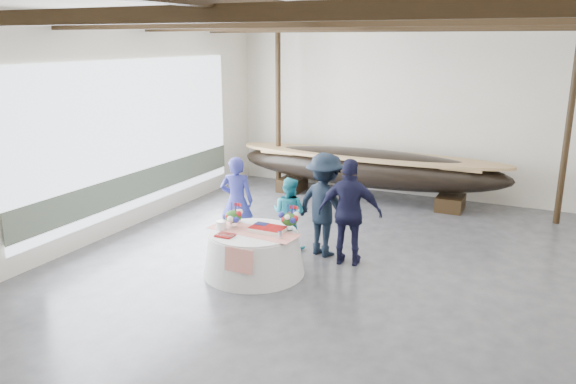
% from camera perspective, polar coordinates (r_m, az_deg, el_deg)
% --- Properties ---
extents(floor, '(10.00, 12.00, 0.01)m').
position_cam_1_polar(floor, '(9.91, 4.34, -8.63)').
color(floor, '#3D3D42').
rests_on(floor, ground).
extents(wall_back, '(10.00, 0.02, 4.50)m').
position_cam_1_polar(wall_back, '(14.93, 13.02, 8.11)').
color(wall_back, silver).
rests_on(wall_back, ground).
extents(wall_front, '(10.00, 0.02, 4.50)m').
position_cam_1_polar(wall_front, '(4.42, -25.04, -9.55)').
color(wall_front, silver).
rests_on(wall_front, ground).
extents(wall_left, '(0.02, 12.00, 4.50)m').
position_cam_1_polar(wall_left, '(11.94, -18.51, 6.02)').
color(wall_left, silver).
rests_on(wall_left, ground).
extents(ceiling, '(10.00, 12.00, 0.01)m').
position_cam_1_polar(ceiling, '(9.08, 4.94, 18.34)').
color(ceiling, white).
rests_on(ceiling, wall_back).
extents(pavilion_structure, '(9.80, 11.76, 4.50)m').
position_cam_1_polar(pavilion_structure, '(9.86, 6.68, 15.15)').
color(pavilion_structure, black).
rests_on(pavilion_structure, ground).
extents(open_bay, '(0.03, 7.00, 3.20)m').
position_cam_1_polar(open_bay, '(12.70, -15.08, 4.85)').
color(open_bay, silver).
rests_on(open_bay, ground).
extents(longboat_display, '(7.07, 1.41, 1.32)m').
position_cam_1_polar(longboat_display, '(14.45, 8.06, 2.46)').
color(longboat_display, black).
rests_on(longboat_display, ground).
extents(banquet_table, '(1.79, 1.79, 0.77)m').
position_cam_1_polar(banquet_table, '(9.94, -3.50, -6.12)').
color(banquet_table, silver).
rests_on(banquet_table, ground).
extents(tabletop_items, '(1.70, 1.02, 0.40)m').
position_cam_1_polar(tabletop_items, '(9.88, -3.10, -2.97)').
color(tabletop_items, red).
rests_on(tabletop_items, banquet_table).
extents(guest_woman_blue, '(0.76, 0.62, 1.80)m').
position_cam_1_polar(guest_woman_blue, '(11.21, -5.22, -0.90)').
color(guest_woman_blue, navy).
rests_on(guest_woman_blue, ground).
extents(guest_woman_teal, '(0.73, 0.58, 1.43)m').
position_cam_1_polar(guest_woman_teal, '(10.99, 0.10, -2.15)').
color(guest_woman_teal, '#239EB5').
rests_on(guest_woman_teal, ground).
extents(guest_man_left, '(1.45, 1.11, 1.98)m').
position_cam_1_polar(guest_man_left, '(10.59, 3.77, -1.30)').
color(guest_man_left, black).
rests_on(guest_man_left, ground).
extents(guest_man_right, '(1.22, 0.67, 1.97)m').
position_cam_1_polar(guest_man_right, '(10.18, 6.31, -2.08)').
color(guest_man_right, black).
rests_on(guest_man_right, ground).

